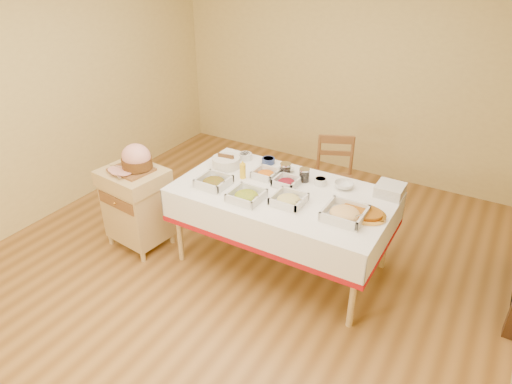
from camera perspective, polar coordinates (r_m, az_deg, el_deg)
room_shell at (r=3.52m, az=-3.01°, el=7.01°), size 5.00×5.00×5.00m
dining_table at (r=3.93m, az=3.32°, el=-1.91°), size 1.82×1.02×0.76m
butcher_cart at (r=4.41m, az=-14.71°, el=-1.39°), size 0.61×0.52×0.79m
dining_chair at (r=4.77m, az=9.73°, el=1.63°), size 0.51×0.50×0.88m
ham_on_board at (r=4.20m, az=-14.81°, el=3.93°), size 0.38×0.36×0.25m
serving_dish_a at (r=3.93m, az=-5.32°, el=1.29°), size 0.26×0.26×0.11m
serving_dish_b at (r=3.70m, az=-1.21°, el=-0.45°), size 0.26×0.26×0.11m
serving_dish_c at (r=3.66m, az=4.09°, el=-0.96°), size 0.25×0.25×0.10m
serving_dish_d at (r=3.53m, az=11.03°, el=-2.63°), size 0.31×0.31×0.12m
serving_dish_e at (r=4.05m, az=1.23°, el=2.29°), size 0.22×0.21×0.10m
serving_dish_f at (r=3.93m, az=3.81°, el=1.26°), size 0.21×0.20×0.10m
small_bowl_left at (r=4.39m, az=-1.35°, el=4.54°), size 0.13×0.13×0.06m
small_bowl_mid at (r=4.31m, az=1.55°, el=3.98°), size 0.12×0.12×0.05m
small_bowl_right at (r=3.97m, az=8.07°, el=1.37°), size 0.11×0.11×0.06m
bowl_white_imported at (r=4.16m, az=3.68°, el=2.74°), size 0.15×0.15×0.04m
bowl_small_imported at (r=3.95m, az=10.93°, el=0.84°), size 0.22×0.22×0.05m
preserve_jar_left at (r=4.06m, az=3.71°, el=2.70°), size 0.10×0.10×0.13m
preserve_jar_right at (r=4.00m, az=6.06°, el=2.05°), size 0.09×0.09×0.12m
mustard_bottle at (r=4.02m, az=-1.67°, el=2.74°), size 0.05×0.05×0.17m
bread_basket at (r=4.24m, az=-3.76°, el=3.76°), size 0.26×0.26×0.11m
plate_stack at (r=3.92m, az=16.41°, el=0.25°), size 0.22×0.22×0.09m
brass_platter at (r=3.59m, az=13.15°, el=-2.58°), size 0.37×0.26×0.05m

